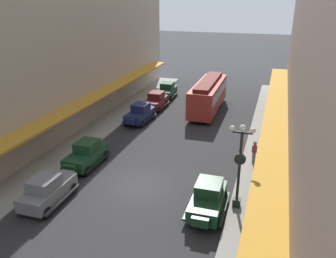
% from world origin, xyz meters
% --- Properties ---
extents(ground_plane, '(200.00, 200.00, 0.00)m').
position_xyz_m(ground_plane, '(0.00, 0.00, 0.00)').
color(ground_plane, '#2D2D30').
extents(sidewalk_left, '(3.00, 60.00, 0.15)m').
position_xyz_m(sidewalk_left, '(-7.50, 0.00, 0.07)').
color(sidewalk_left, '#99968E').
rests_on(sidewalk_left, ground).
extents(sidewalk_right, '(3.00, 60.00, 0.15)m').
position_xyz_m(sidewalk_right, '(7.50, 0.00, 0.07)').
color(sidewalk_right, '#99968E').
rests_on(sidewalk_right, ground).
extents(parked_car_0, '(2.16, 4.27, 1.84)m').
position_xyz_m(parked_car_0, '(-4.88, 1.51, 0.94)').
color(parked_car_0, '#193D23').
rests_on(parked_car_0, ground).
extents(parked_car_1, '(2.18, 4.28, 1.84)m').
position_xyz_m(parked_car_1, '(-4.53, -3.60, 0.94)').
color(parked_car_1, slate).
rests_on(parked_car_1, ground).
extents(parked_car_2, '(2.30, 4.31, 1.84)m').
position_xyz_m(parked_car_2, '(-4.81, 20.48, 0.94)').
color(parked_car_2, '#193D23').
rests_on(parked_car_2, ground).
extents(parked_car_3, '(2.31, 4.32, 1.84)m').
position_xyz_m(parked_car_3, '(-4.64, 11.39, 0.94)').
color(parked_car_3, '#19234C').
rests_on(parked_car_3, ground).
extents(parked_car_4, '(2.20, 4.28, 1.84)m').
position_xyz_m(parked_car_4, '(4.84, -1.54, 0.94)').
color(parked_car_4, '#193D23').
rests_on(parked_car_4, ground).
extents(parked_car_5, '(2.17, 4.27, 1.84)m').
position_xyz_m(parked_car_5, '(-4.62, 15.94, 0.94)').
color(parked_car_5, '#591919').
rests_on(parked_car_5, ground).
extents(streetcar, '(2.62, 9.63, 3.46)m').
position_xyz_m(streetcar, '(1.03, 16.85, 1.90)').
color(streetcar, '#A52D23').
rests_on(streetcar, ground).
extents(lamp_post_with_clock, '(1.42, 0.44, 5.16)m').
position_xyz_m(lamp_post_with_clock, '(6.40, -0.69, 2.99)').
color(lamp_post_with_clock, black).
rests_on(lamp_post_with_clock, sidewalk_right).
extents(fire_hydrant, '(0.24, 0.24, 0.82)m').
position_xyz_m(fire_hydrant, '(-6.35, 2.93, 0.56)').
color(fire_hydrant, '#B21E19').
rests_on(fire_hydrant, sidewalk_left).
extents(pedestrian_0, '(0.36, 0.28, 1.67)m').
position_xyz_m(pedestrian_0, '(6.88, 5.39, 1.01)').
color(pedestrian_0, slate).
rests_on(pedestrian_0, sidewalk_right).
extents(pedestrian_1, '(0.36, 0.28, 1.67)m').
position_xyz_m(pedestrian_1, '(7.93, 19.10, 1.01)').
color(pedestrian_1, '#4C4238').
rests_on(pedestrian_1, sidewalk_right).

